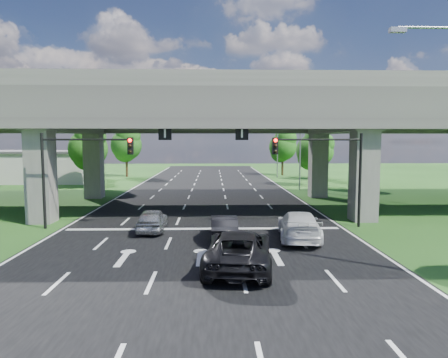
{
  "coord_description": "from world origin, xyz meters",
  "views": [
    {
      "loc": [
        0.62,
        -21.1,
        5.44
      ],
      "look_at": [
        1.42,
        8.14,
        2.73
      ],
      "focal_mm": 32.0,
      "sensor_mm": 36.0,
      "label": 1
    }
  ],
  "objects_px": {
    "signal_left": "(78,162)",
    "streetlight_far": "(297,139)",
    "signal_right": "(327,162)",
    "car_silver": "(152,220)",
    "streetlight_beyond": "(275,139)",
    "car_dark": "(224,227)",
    "car_trailing": "(239,249)",
    "car_white": "(299,225)"
  },
  "relations": [
    {
      "from": "car_silver",
      "to": "car_trailing",
      "type": "height_order",
      "value": "car_trailing"
    },
    {
      "from": "car_trailing",
      "to": "car_white",
      "type": "bearing_deg",
      "value": -120.03
    },
    {
      "from": "streetlight_far",
      "to": "streetlight_beyond",
      "type": "bearing_deg",
      "value": 90.0
    },
    {
      "from": "signal_right",
      "to": "signal_left",
      "type": "bearing_deg",
      "value": 180.0
    },
    {
      "from": "car_white",
      "to": "car_trailing",
      "type": "distance_m",
      "value": 6.21
    },
    {
      "from": "signal_left",
      "to": "car_trailing",
      "type": "bearing_deg",
      "value": -40.93
    },
    {
      "from": "signal_left",
      "to": "car_white",
      "type": "relative_size",
      "value": 1.12
    },
    {
      "from": "signal_right",
      "to": "car_silver",
      "type": "relative_size",
      "value": 1.49
    },
    {
      "from": "streetlight_beyond",
      "to": "car_dark",
      "type": "relative_size",
      "value": 2.44
    },
    {
      "from": "signal_left",
      "to": "car_trailing",
      "type": "relative_size",
      "value": 1.02
    },
    {
      "from": "car_dark",
      "to": "car_trailing",
      "type": "bearing_deg",
      "value": 95.12
    },
    {
      "from": "signal_left",
      "to": "streetlight_far",
      "type": "relative_size",
      "value": 0.6
    },
    {
      "from": "signal_left",
      "to": "streetlight_far",
      "type": "xyz_separation_m",
      "value": [
        17.92,
        20.06,
        1.66
      ]
    },
    {
      "from": "signal_right",
      "to": "streetlight_far",
      "type": "bearing_deg",
      "value": 83.53
    },
    {
      "from": "car_silver",
      "to": "car_dark",
      "type": "bearing_deg",
      "value": 152.62
    },
    {
      "from": "car_silver",
      "to": "signal_left",
      "type": "bearing_deg",
      "value": -12.41
    },
    {
      "from": "streetlight_far",
      "to": "signal_right",
      "type": "bearing_deg",
      "value": -96.47
    },
    {
      "from": "signal_right",
      "to": "car_white",
      "type": "height_order",
      "value": "signal_right"
    },
    {
      "from": "streetlight_beyond",
      "to": "car_dark",
      "type": "distance_m",
      "value": 40.52
    },
    {
      "from": "car_silver",
      "to": "car_white",
      "type": "distance_m",
      "value": 8.81
    },
    {
      "from": "signal_right",
      "to": "car_dark",
      "type": "relative_size",
      "value": 1.47
    },
    {
      "from": "car_silver",
      "to": "car_dark",
      "type": "xyz_separation_m",
      "value": [
        4.3,
        -2.16,
        -0.01
      ]
    },
    {
      "from": "car_dark",
      "to": "signal_left",
      "type": "bearing_deg",
      "value": -19.75
    },
    {
      "from": "streetlight_beyond",
      "to": "car_silver",
      "type": "bearing_deg",
      "value": -109.61
    },
    {
      "from": "signal_right",
      "to": "car_dark",
      "type": "xyz_separation_m",
      "value": [
        -6.62,
        -3.14,
        -3.48
      ]
    },
    {
      "from": "streetlight_far",
      "to": "car_dark",
      "type": "xyz_separation_m",
      "value": [
        -8.89,
        -23.2,
        -5.14
      ]
    },
    {
      "from": "signal_left",
      "to": "car_dark",
      "type": "height_order",
      "value": "signal_left"
    },
    {
      "from": "streetlight_beyond",
      "to": "car_trailing",
      "type": "height_order",
      "value": "streetlight_beyond"
    },
    {
      "from": "car_silver",
      "to": "car_trailing",
      "type": "relative_size",
      "value": 0.69
    },
    {
      "from": "streetlight_beyond",
      "to": "car_white",
      "type": "bearing_deg",
      "value": -96.81
    },
    {
      "from": "signal_left",
      "to": "car_white",
      "type": "distance_m",
      "value": 14.04
    },
    {
      "from": "streetlight_beyond",
      "to": "signal_left",
      "type": "bearing_deg",
      "value": -116.43
    },
    {
      "from": "car_silver",
      "to": "streetlight_far",
      "type": "bearing_deg",
      "value": -122.8
    },
    {
      "from": "signal_left",
      "to": "car_white",
      "type": "xyz_separation_m",
      "value": [
        13.22,
        -3.27,
        -3.38
      ]
    },
    {
      "from": "streetlight_beyond",
      "to": "car_white",
      "type": "relative_size",
      "value": 1.86
    },
    {
      "from": "signal_left",
      "to": "car_dark",
      "type": "distance_m",
      "value": 10.17
    },
    {
      "from": "signal_right",
      "to": "car_silver",
      "type": "height_order",
      "value": "signal_right"
    },
    {
      "from": "signal_right",
      "to": "car_trailing",
      "type": "distance_m",
      "value": 10.81
    },
    {
      "from": "signal_right",
      "to": "streetlight_far",
      "type": "distance_m",
      "value": 20.25
    },
    {
      "from": "car_dark",
      "to": "car_trailing",
      "type": "relative_size",
      "value": 0.7
    },
    {
      "from": "car_white",
      "to": "car_trailing",
      "type": "xyz_separation_m",
      "value": [
        -3.69,
        -4.99,
        0.03
      ]
    },
    {
      "from": "car_dark",
      "to": "car_trailing",
      "type": "height_order",
      "value": "car_trailing"
    }
  ]
}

